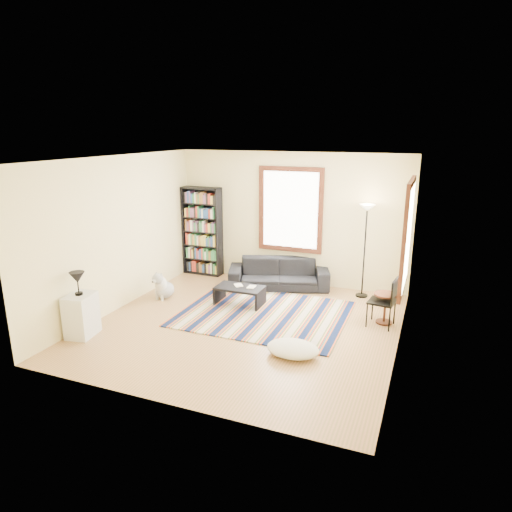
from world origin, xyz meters
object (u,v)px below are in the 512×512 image
at_px(dog, 164,285).
at_px(side_table, 385,308).
at_px(floor_cushion, 293,349).
at_px(sofa, 279,273).
at_px(bookshelf, 202,231).
at_px(floor_lamp, 364,252).
at_px(white_cabinet, 81,315).
at_px(folding_chair, 382,302).
at_px(coffee_table, 240,296).

bearing_deg(dog, side_table, 12.10).
bearing_deg(floor_cushion, sofa, 112.93).
bearing_deg(side_table, bookshelf, 162.30).
bearing_deg(sofa, floor_lamp, -15.86).
bearing_deg(white_cabinet, folding_chair, 16.36).
distance_m(sofa, coffee_table, 1.28).
bearing_deg(sofa, dog, -162.25).
relative_size(bookshelf, folding_chair, 2.33).
relative_size(sofa, coffee_table, 2.31).
bearing_deg(folding_chair, bookshelf, 167.83).
xyz_separation_m(floor_lamp, dog, (-3.63, -1.53, -0.66)).
bearing_deg(floor_cushion, coffee_table, 134.70).
relative_size(coffee_table, side_table, 1.67).
distance_m(folding_chair, dog, 4.16).
xyz_separation_m(bookshelf, floor_cushion, (3.11, -3.05, -0.90)).
bearing_deg(floor_cushion, white_cabinet, -169.65).
xyz_separation_m(sofa, white_cabinet, (-2.20, -3.39, 0.05)).
relative_size(bookshelf, coffee_table, 2.22).
xyz_separation_m(sofa, side_table, (2.30, -1.08, -0.03)).
distance_m(floor_lamp, dog, 3.99).
distance_m(white_cabinet, dog, 1.99).
relative_size(folding_chair, dog, 1.57).
bearing_deg(floor_lamp, folding_chair, -68.36).
bearing_deg(bookshelf, floor_cushion, -44.38).
distance_m(floor_cushion, white_cabinet, 3.44).
xyz_separation_m(floor_cushion, floor_lamp, (0.55, 2.88, 0.83)).
distance_m(bookshelf, white_cabinet, 3.73).
distance_m(sofa, dog, 2.38).
xyz_separation_m(folding_chair, dog, (-4.15, -0.22, -0.16)).
xyz_separation_m(sofa, dog, (-1.90, -1.43, -0.03)).
bearing_deg(sofa, side_table, -44.39).
bearing_deg(folding_chair, floor_lamp, 118.94).
height_order(side_table, dog, dog).
bearing_deg(folding_chair, side_table, 75.99).
bearing_deg(white_cabinet, side_table, 17.41).
bearing_deg(floor_cushion, floor_lamp, 79.09).
bearing_deg(coffee_table, white_cabinet, -130.18).
relative_size(bookshelf, side_table, 3.70).
distance_m(side_table, white_cabinet, 5.06).
xyz_separation_m(bookshelf, white_cabinet, (-0.26, -3.66, -0.65)).
height_order(bookshelf, folding_chair, bookshelf).
bearing_deg(coffee_table, folding_chair, 0.19).
bearing_deg(dog, floor_lamp, 30.23).
bearing_deg(folding_chair, white_cabinet, -146.58).
height_order(floor_lamp, dog, floor_lamp).
bearing_deg(folding_chair, coffee_table, -172.51).
bearing_deg(floor_lamp, floor_cushion, -100.91).
bearing_deg(white_cabinet, sofa, 47.26).
relative_size(coffee_table, folding_chair, 1.05).
distance_m(bookshelf, dog, 1.85).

